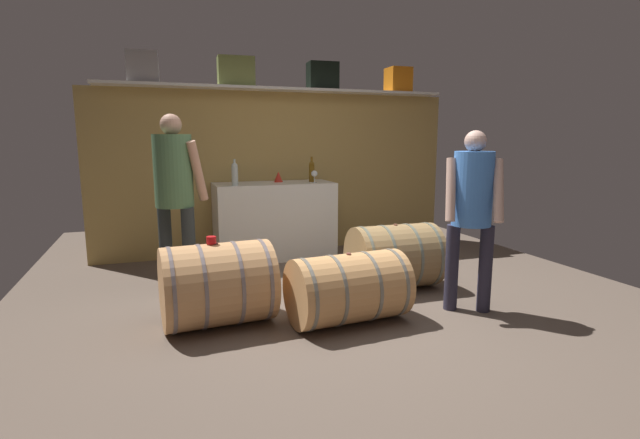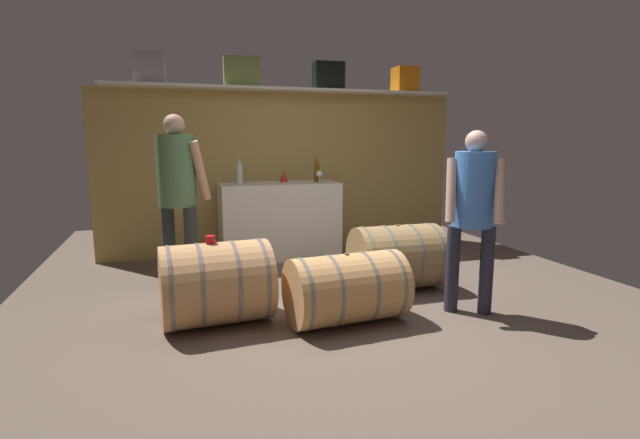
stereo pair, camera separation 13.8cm
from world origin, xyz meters
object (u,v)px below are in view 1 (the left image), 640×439
toolcase_olive (236,72)px  toolcase_black (323,76)px  wine_glass (314,174)px  toolcase_orange (398,80)px  visitor_tasting (472,202)px  wine_barrel_near (217,284)px  winemaker_pouring (174,184)px  tasting_cup (211,240)px  wine_bottle_amber (312,171)px  wine_barrel_far (394,257)px  toolcase_grey (143,67)px  wine_bottle_clear (235,174)px  red_funnel (278,177)px  wine_barrel_flank (348,288)px  work_cabinet (275,220)px

toolcase_olive → toolcase_black: bearing=2.9°
wine_glass → toolcase_orange: bearing=15.9°
wine_glass → visitor_tasting: 2.29m
toolcase_olive → visitor_tasting: bearing=-57.0°
toolcase_olive → wine_barrel_near: toolcase_olive is taller
toolcase_black → wine_barrel_near: (-1.66, -2.18, -1.91)m
toolcase_orange → wine_glass: size_ratio=2.13×
toolcase_olive → winemaker_pouring: bearing=-122.1°
tasting_cup → wine_barrel_near: bearing=0.0°
wine_glass → winemaker_pouring: winemaker_pouring is taller
wine_bottle_amber → wine_barrel_far: bearing=-77.9°
toolcase_olive → winemaker_pouring: toolcase_olive is taller
wine_barrel_far → visitor_tasting: size_ratio=0.55×
toolcase_grey → wine_bottle_amber: bearing=-5.4°
wine_bottle_clear → visitor_tasting: 2.71m
wine_barrel_near → wine_barrel_far: wine_barrel_near is taller
toolcase_orange → visitor_tasting: toolcase_orange is taller
toolcase_olive → wine_barrel_far: bearing=-53.7°
toolcase_orange → wine_barrel_far: (-0.97, -1.81, -1.91)m
tasting_cup → visitor_tasting: 2.14m
toolcase_grey → red_funnel: bearing=-2.7°
toolcase_olive → visitor_tasting: 3.24m
visitor_tasting → wine_barrel_flank: bearing=24.2°
wine_barrel_flank → toolcase_orange: bearing=50.7°
wine_barrel_near → winemaker_pouring: winemaker_pouring is taller
toolcase_orange → wine_barrel_near: size_ratio=0.36×
red_funnel → wine_barrel_far: 1.95m
toolcase_olive → tasting_cup: (-0.60, -2.18, -1.55)m
toolcase_grey → visitor_tasting: bearing=-43.2°
red_funnel → wine_barrel_near: red_funnel is taller
toolcase_olive → wine_glass: toolcase_olive is taller
toolcase_grey → visitor_tasting: size_ratio=0.22×
toolcase_olive → wine_barrel_flank: size_ratio=0.44×
toolcase_black → wine_barrel_far: size_ratio=0.44×
wine_barrel_far → wine_barrel_flank: (-0.77, -0.66, -0.04)m
red_funnel → visitor_tasting: visitor_tasting is taller
wine_glass → wine_barrel_far: bearing=-76.6°
toolcase_olive → work_cabinet: (0.39, -0.21, -1.78)m
wine_bottle_clear → wine_barrel_far: (1.31, -1.42, -0.75)m
toolcase_olive → toolcase_black: 1.09m
work_cabinet → wine_barrel_near: work_cabinet is taller
work_cabinet → wine_bottle_amber: (0.47, -0.04, 0.60)m
toolcase_black → wine_bottle_clear: 1.73m
toolcase_orange → wine_barrel_far: size_ratio=0.38×
toolcase_black → wine_barrel_far: 2.64m
wine_bottle_amber → red_funnel: 0.42m
wine_barrel_near → wine_barrel_flank: bearing=-20.1°
wine_barrel_far → wine_barrel_flank: wine_barrel_far is taller
toolcase_grey → wine_bottle_amber: 2.25m
wine_bottle_clear → wine_barrel_near: 1.98m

